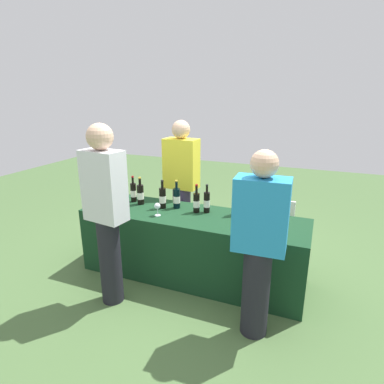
% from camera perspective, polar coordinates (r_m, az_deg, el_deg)
% --- Properties ---
extents(ground_plane, '(12.00, 12.00, 0.00)m').
position_cam_1_polar(ground_plane, '(3.73, -0.00, -14.47)').
color(ground_plane, '#476638').
extents(tasting_table, '(2.41, 0.70, 0.73)m').
position_cam_1_polar(tasting_table, '(3.55, -0.00, -9.48)').
color(tasting_table, '#14381E').
rests_on(tasting_table, ground_plane).
extents(wine_bottle_0, '(0.07, 0.07, 0.31)m').
position_cam_1_polar(wine_bottle_0, '(3.83, -10.37, -0.04)').
color(wine_bottle_0, black).
rests_on(wine_bottle_0, tasting_table).
extents(wine_bottle_1, '(0.08, 0.08, 0.32)m').
position_cam_1_polar(wine_bottle_1, '(3.73, -9.14, -0.41)').
color(wine_bottle_1, black).
rests_on(wine_bottle_1, tasting_table).
extents(wine_bottle_2, '(0.08, 0.08, 0.32)m').
position_cam_1_polar(wine_bottle_2, '(3.57, -5.25, -1.04)').
color(wine_bottle_2, black).
rests_on(wine_bottle_2, tasting_table).
extents(wine_bottle_3, '(0.08, 0.08, 0.32)m').
position_cam_1_polar(wine_bottle_3, '(3.57, -2.74, -1.07)').
color(wine_bottle_3, black).
rests_on(wine_bottle_3, tasting_table).
extents(wine_bottle_4, '(0.07, 0.07, 0.31)m').
position_cam_1_polar(wine_bottle_4, '(3.44, 0.80, -1.86)').
color(wine_bottle_4, black).
rests_on(wine_bottle_4, tasting_table).
extents(wine_bottle_5, '(0.07, 0.07, 0.31)m').
position_cam_1_polar(wine_bottle_5, '(3.43, 2.64, -1.81)').
color(wine_bottle_5, black).
rests_on(wine_bottle_5, tasting_table).
extents(wine_bottle_6, '(0.08, 0.08, 0.34)m').
position_cam_1_polar(wine_bottle_6, '(3.40, 8.24, -2.04)').
color(wine_bottle_6, black).
rests_on(wine_bottle_6, tasting_table).
extents(wine_bottle_7, '(0.07, 0.07, 0.31)m').
position_cam_1_polar(wine_bottle_7, '(3.35, 11.58, -2.71)').
color(wine_bottle_7, black).
rests_on(wine_bottle_7, tasting_table).
extents(wine_glass_0, '(0.07, 0.07, 0.14)m').
position_cam_1_polar(wine_glass_0, '(3.62, -11.94, -1.47)').
color(wine_glass_0, silver).
rests_on(wine_glass_0, tasting_table).
extents(wine_glass_1, '(0.07, 0.07, 0.14)m').
position_cam_1_polar(wine_glass_1, '(3.36, -6.17, -2.60)').
color(wine_glass_1, silver).
rests_on(wine_glass_1, tasting_table).
extents(wine_glass_2, '(0.07, 0.07, 0.14)m').
position_cam_1_polar(wine_glass_2, '(3.03, 13.97, -5.24)').
color(wine_glass_2, silver).
rests_on(wine_glass_2, tasting_table).
extents(server_pouring, '(0.42, 0.25, 1.65)m').
position_cam_1_polar(server_pouring, '(4.02, -1.88, 1.81)').
color(server_pouring, '#3F3351').
rests_on(server_pouring, ground_plane).
extents(guest_0, '(0.40, 0.26, 1.72)m').
position_cam_1_polar(guest_0, '(3.01, -15.02, -3.05)').
color(guest_0, black).
rests_on(guest_0, ground_plane).
extents(guest_1, '(0.42, 0.25, 1.57)m').
position_cam_1_polar(guest_1, '(2.60, 11.82, -8.64)').
color(guest_1, black).
rests_on(guest_1, ground_plane).
extents(menu_board, '(0.63, 0.06, 0.72)m').
position_cam_1_polar(menu_board, '(4.19, 13.24, -5.76)').
color(menu_board, white).
rests_on(menu_board, ground_plane).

